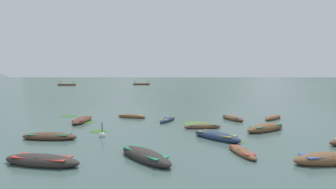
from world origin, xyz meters
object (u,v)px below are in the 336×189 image
Objects in this scene: rowboat_8 at (202,126)px; rowboat_12 at (49,136)px; rowboat_3 at (82,120)px; mooring_buoy at (102,135)px; rowboat_10 at (273,118)px; rowboat_2 at (167,120)px; ferry_0 at (142,84)px; rowboat_0 at (217,136)px; ferry_1 at (67,85)px; rowboat_5 at (265,128)px; rowboat_1 at (327,159)px; rowboat_13 at (242,152)px; rowboat_4 at (132,116)px; rowboat_9 at (233,118)px; rowboat_6 at (42,161)px; rowboat_11 at (145,156)px.

rowboat_12 is (-11.13, -3.67, 0.03)m from rowboat_8.
rowboat_3 is 3.61× the size of mooring_buoy.
rowboat_8 is at bearing -149.32° from rowboat_10.
rowboat_10 is (10.60, 0.70, 0.00)m from rowboat_2.
rowboat_12 is (-0.32, -7.19, -0.00)m from rowboat_3.
ferry_0 is (-9.11, 113.67, 0.31)m from rowboat_2.
ferry_0 is (-1.08, 114.09, 0.26)m from rowboat_3.
rowboat_12 reaches higher than rowboat_10.
rowboat_0 is 8.59m from rowboat_2.
ferry_1 reaches higher than rowboat_12.
rowboat_0 is 4.08m from rowboat_8.
rowboat_5 reaches higher than rowboat_12.
rowboat_1 is 0.90× the size of rowboat_3.
rowboat_13 is 2.67× the size of mooring_buoy.
rowboat_4 is 10.26m from rowboat_9.
rowboat_2 is 9.19m from rowboat_5.
rowboat_0 is 1.17× the size of rowboat_4.
rowboat_2 is at bearing 125.12° from rowboat_8.
rowboat_9 is at bearing 68.38° from rowboat_0.
rowboat_1 reaches higher than rowboat_12.
rowboat_2 is 1.06× the size of rowboat_4.
rowboat_6 reaches higher than rowboat_12.
rowboat_1 is 129.18m from ferry_1.
rowboat_8 is 0.39× the size of ferry_1.
rowboat_12 reaches higher than rowboat_9.
rowboat_6 is 6.00m from rowboat_12.
rowboat_3 is 5.13m from rowboat_4.
rowboat_11 is at bearing -132.32° from rowboat_10.
ferry_0 reaches higher than rowboat_11.
rowboat_12 is 3.53m from mooring_buoy.
rowboat_11 is 126.56m from ferry_0.
rowboat_4 is at bearing 82.33° from mooring_buoy.
rowboat_9 is at bearing 94.16° from rowboat_1.
rowboat_0 reaches higher than rowboat_4.
rowboat_1 is 0.94× the size of rowboat_12.
mooring_buoy is at bearing -125.04° from rowboat_2.
rowboat_9 reaches higher than rowboat_4.
rowboat_0 is 1.02× the size of rowboat_1.
rowboat_11 reaches higher than rowboat_8.
rowboat_10 is at bearing 3.80° from rowboat_2.
mooring_buoy reaches higher than rowboat_11.
ferry_0 is at bearing 95.77° from rowboat_8.
rowboat_12 reaches higher than rowboat_4.
rowboat_6 reaches higher than rowboat_10.
rowboat_4 is 1.06× the size of rowboat_13.
rowboat_9 is 15.36m from rowboat_11.
rowboat_10 is 0.34× the size of ferry_0.
ferry_0 is at bearing 92.01° from mooring_buoy.
rowboat_4 is 8.91m from rowboat_8.
ferry_0 is (-12.22, 121.68, 0.25)m from rowboat_0.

